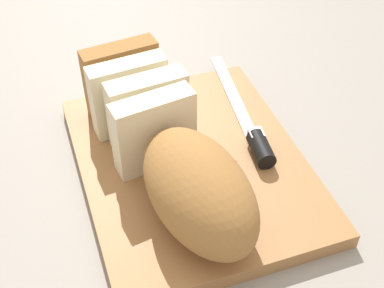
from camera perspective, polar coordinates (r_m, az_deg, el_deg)
ground_plane at (r=0.73m, az=-0.00°, el=-3.01°), size 3.00×3.00×0.00m
cutting_board at (r=0.72m, az=-0.00°, el=-2.39°), size 0.37×0.29×0.02m
bread_loaf at (r=0.65m, az=-2.10°, el=-0.95°), size 0.36×0.15×0.11m
bread_knife at (r=0.74m, az=6.59°, el=0.96°), size 0.26×0.06×0.03m
crumb_near_knife at (r=0.70m, az=-3.68°, el=-2.16°), size 0.00×0.00×0.00m
crumb_near_loaf at (r=0.71m, az=4.62°, el=-1.84°), size 0.00×0.00×0.00m
crumb_stray_left at (r=0.68m, az=-1.20°, el=-4.18°), size 0.01×0.01×0.01m
crumb_stray_right at (r=0.66m, az=-0.12°, el=-5.63°), size 0.01×0.01×0.01m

